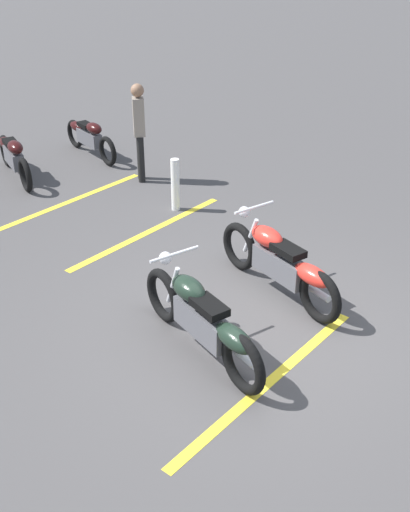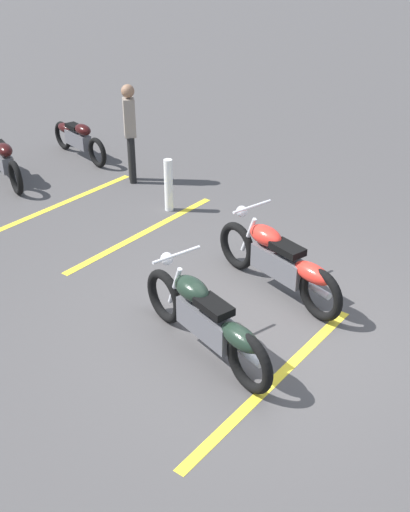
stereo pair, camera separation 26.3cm
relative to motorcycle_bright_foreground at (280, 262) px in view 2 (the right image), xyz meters
name	(u,v)px [view 2 (the right image)]	position (x,y,z in m)	size (l,w,h in m)	color
ground_plane	(264,330)	(-0.37, 0.78, -0.46)	(60.00, 60.00, 0.00)	#474444
motorcycle_bright_foreground	(280,262)	(0.00, 0.00, 0.00)	(2.21, 0.69, 1.04)	black
motorcycle_dark_foreground	(207,320)	(-0.18, 1.57, 0.00)	(2.21, 0.70, 1.04)	black
motorcycle_row_far_left	(78,138)	(5.99, -1.47, -0.07)	(1.91, 0.40, 0.72)	black
motorcycle_row_left	(2,158)	(6.01, 0.20, -0.05)	(1.97, 0.68, 0.76)	black
bystander_near_row	(130,129)	(4.24, -1.33, 0.52)	(0.31, 0.30, 1.75)	black
bollard_post	(169,185)	(2.86, -0.88, -0.03)	(0.14, 0.14, 0.87)	white
parking_stripe_near	(275,380)	(-1.01, 1.42, -0.46)	(3.20, 0.12, 0.01)	yellow
parking_stripe_mid	(144,233)	(2.55, -0.02, -0.46)	(3.20, 0.12, 0.01)	yellow
parking_stripe_far	(61,204)	(4.37, 0.18, -0.46)	(3.20, 0.12, 0.01)	yellow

